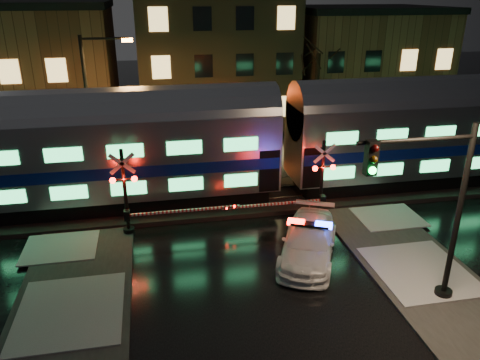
# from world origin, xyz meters

# --- Properties ---
(ground) EXTENTS (120.00, 120.00, 0.00)m
(ground) POSITION_xyz_m (0.00, 0.00, 0.00)
(ground) COLOR black
(ground) RESTS_ON ground
(ballast) EXTENTS (90.00, 4.20, 0.24)m
(ballast) POSITION_xyz_m (0.00, 5.00, 0.12)
(ballast) COLOR black
(ballast) RESTS_ON ground
(sidewalk_right) EXTENTS (4.00, 20.00, 0.12)m
(sidewalk_right) POSITION_xyz_m (6.50, -6.00, 0.06)
(sidewalk_right) COLOR #2D2D2D
(sidewalk_right) RESTS_ON ground
(building_left) EXTENTS (14.00, 10.00, 9.00)m
(building_left) POSITION_xyz_m (-13.00, 22.00, 4.50)
(building_left) COLOR brown
(building_left) RESTS_ON ground
(building_mid) EXTENTS (12.00, 11.00, 11.50)m
(building_mid) POSITION_xyz_m (2.00, 22.50, 5.75)
(building_mid) COLOR brown
(building_mid) RESTS_ON ground
(building_right) EXTENTS (12.00, 10.00, 8.50)m
(building_right) POSITION_xyz_m (15.00, 22.00, 4.25)
(building_right) COLOR brown
(building_right) RESTS_ON ground
(train) EXTENTS (51.00, 3.12, 5.92)m
(train) POSITION_xyz_m (3.17, 5.00, 3.38)
(train) COLOR black
(train) RESTS_ON ballast
(police_car) EXTENTS (4.00, 5.49, 1.64)m
(police_car) POSITION_xyz_m (2.61, -1.03, 0.75)
(police_car) COLOR white
(police_car) RESTS_ON ground
(crossing_signal_right) EXTENTS (5.47, 0.64, 3.87)m
(crossing_signal_right) POSITION_xyz_m (3.98, 2.30, 1.60)
(crossing_signal_right) COLOR black
(crossing_signal_right) RESTS_ON ground
(crossing_signal_left) EXTENTS (5.70, 0.65, 4.03)m
(crossing_signal_left) POSITION_xyz_m (-4.33, 2.30, 1.67)
(crossing_signal_left) COLOR black
(crossing_signal_left) RESTS_ON ground
(traffic_light) EXTENTS (4.18, 0.73, 6.46)m
(traffic_light) POSITION_xyz_m (5.46, -4.60, 3.43)
(traffic_light) COLOR black
(traffic_light) RESTS_ON ground
(streetlight) EXTENTS (2.72, 0.28, 8.13)m
(streetlight) POSITION_xyz_m (-6.34, 9.00, 4.69)
(streetlight) COLOR black
(streetlight) RESTS_ON ground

